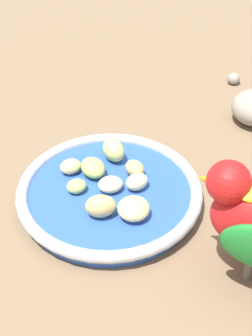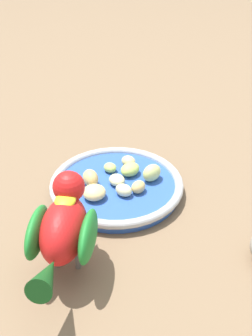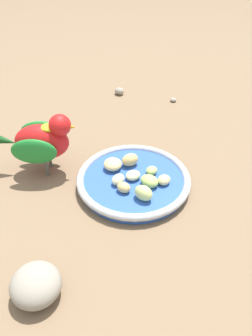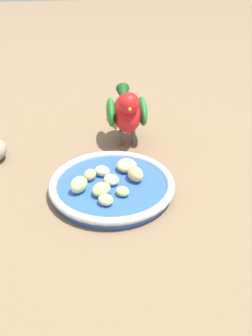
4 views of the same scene
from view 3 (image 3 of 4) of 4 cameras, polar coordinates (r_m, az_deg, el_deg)
name	(u,v)px [view 3 (image 3 of 4)]	position (r m, az deg, el deg)	size (l,w,h in m)	color
ground_plane	(129,190)	(0.65, 0.52, -3.87)	(4.00, 4.00, 0.00)	#7A6047
feeding_bowl	(136,180)	(0.65, 1.73, -2.12)	(0.23, 0.23, 0.03)	#2D56B7
apple_piece_0	(166,179)	(0.64, 7.00, -1.84)	(0.03, 0.02, 0.02)	#E5C67F
apple_piece_1	(154,171)	(0.66, 4.88, -0.44)	(0.02, 0.02, 0.02)	#B2CC66
apple_piece_2	(121,179)	(0.63, -0.94, -1.93)	(0.03, 0.02, 0.02)	beige
apple_piece_3	(135,175)	(0.64, 1.65, -1.28)	(0.03, 0.03, 0.02)	beige
apple_piece_4	(146,193)	(0.60, 3.52, -4.34)	(0.04, 0.03, 0.03)	#C6D17A
apple_piece_5	(115,164)	(0.67, -1.91, 0.64)	(0.04, 0.04, 0.02)	#E5C67F
apple_piece_6	(132,160)	(0.68, 1.13, 1.41)	(0.04, 0.03, 0.03)	tan
apple_piece_7	(126,187)	(0.62, 0.04, -3.39)	(0.03, 0.02, 0.02)	tan
apple_piece_8	(152,181)	(0.63, 4.51, -2.26)	(0.04, 0.03, 0.02)	#B2CC66
parrot	(42,140)	(0.68, -14.32, 4.72)	(0.09, 0.19, 0.13)	#59544C
rock_large	(39,285)	(0.50, -14.79, -18.99)	(0.07, 0.07, 0.05)	gray
pebble_0	(121,91)	(1.01, -0.90, 13.18)	(0.03, 0.02, 0.02)	gray
pebble_2	(175,100)	(0.98, 8.50, 11.63)	(0.02, 0.02, 0.01)	gray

